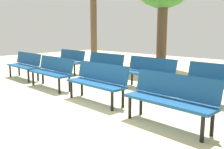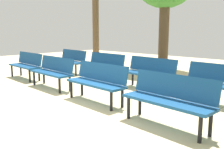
{
  "view_description": "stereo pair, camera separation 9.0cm",
  "coord_description": "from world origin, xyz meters",
  "px_view_note": "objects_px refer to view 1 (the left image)",
  "views": [
    {
      "loc": [
        4.07,
        -2.17,
        1.59
      ],
      "look_at": [
        0.0,
        2.14,
        0.55
      ],
      "focal_mm": 39.7,
      "sensor_mm": 36.0,
      "label": 1
    },
    {
      "loc": [
        4.14,
        -2.11,
        1.59
      ],
      "look_at": [
        0.0,
        2.14,
        0.55
      ],
      "focal_mm": 39.7,
      "sensor_mm": 36.0,
      "label": 2
    }
  ],
  "objects_px": {
    "bench_r1_c0": "(69,60)",
    "bench_r1_c3": "(219,81)",
    "bench_r1_c2": "(149,71)",
    "tree_1": "(94,31)",
    "bench_r1_c1": "(103,65)",
    "bench_r0_c1": "(52,70)",
    "bench_r0_c0": "(25,64)",
    "bench_r0_c2": "(98,80)",
    "bench_r0_c3": "(170,97)"
  },
  "relations": [
    {
      "from": "bench_r1_c3",
      "to": "bench_r1_c2",
      "type": "bearing_deg",
      "value": -178.45
    },
    {
      "from": "bench_r1_c3",
      "to": "tree_1",
      "type": "height_order",
      "value": "tree_1"
    },
    {
      "from": "bench_r0_c0",
      "to": "bench_r0_c2",
      "type": "distance_m",
      "value": 3.83
    },
    {
      "from": "bench_r1_c1",
      "to": "bench_r1_c2",
      "type": "relative_size",
      "value": 0.99
    },
    {
      "from": "bench_r1_c0",
      "to": "bench_r1_c2",
      "type": "xyz_separation_m",
      "value": [
        3.85,
        -0.21,
        0.0
      ]
    },
    {
      "from": "bench_r1_c1",
      "to": "bench_r0_c2",
      "type": "bearing_deg",
      "value": -44.34
    },
    {
      "from": "bench_r1_c2",
      "to": "bench_r1_c3",
      "type": "height_order",
      "value": "same"
    },
    {
      "from": "bench_r0_c0",
      "to": "bench_r1_c3",
      "type": "relative_size",
      "value": 0.99
    },
    {
      "from": "bench_r0_c1",
      "to": "bench_r0_c2",
      "type": "bearing_deg",
      "value": -0.7
    },
    {
      "from": "bench_r0_c2",
      "to": "bench_r0_c1",
      "type": "bearing_deg",
      "value": 179.47
    },
    {
      "from": "bench_r0_c2",
      "to": "bench_r1_c0",
      "type": "relative_size",
      "value": 0.99
    },
    {
      "from": "bench_r1_c1",
      "to": "bench_r1_c3",
      "type": "distance_m",
      "value": 3.81
    },
    {
      "from": "tree_1",
      "to": "bench_r0_c1",
      "type": "bearing_deg",
      "value": -54.71
    },
    {
      "from": "bench_r0_c0",
      "to": "bench_r1_c0",
      "type": "bearing_deg",
      "value": 89.84
    },
    {
      "from": "bench_r1_c0",
      "to": "bench_r1_c1",
      "type": "xyz_separation_m",
      "value": [
        1.98,
        -0.12,
        0.0
      ]
    },
    {
      "from": "bench_r0_c1",
      "to": "bench_r1_c3",
      "type": "bearing_deg",
      "value": 24.2
    },
    {
      "from": "bench_r0_c0",
      "to": "tree_1",
      "type": "bearing_deg",
      "value": 109.52
    },
    {
      "from": "bench_r1_c1",
      "to": "tree_1",
      "type": "distance_m",
      "value": 4.52
    },
    {
      "from": "bench_r1_c0",
      "to": "bench_r1_c1",
      "type": "relative_size",
      "value": 1.01
    },
    {
      "from": "bench_r0_c2",
      "to": "bench_r1_c3",
      "type": "xyz_separation_m",
      "value": [
        2.04,
        1.73,
        0.0
      ]
    },
    {
      "from": "bench_r0_c2",
      "to": "tree_1",
      "type": "xyz_separation_m",
      "value": [
        -5.18,
        4.64,
        1.11
      ]
    },
    {
      "from": "bench_r0_c0",
      "to": "bench_r1_c2",
      "type": "xyz_separation_m",
      "value": [
        3.93,
        1.58,
        0.0
      ]
    },
    {
      "from": "bench_r0_c2",
      "to": "bench_r1_c2",
      "type": "relative_size",
      "value": 0.99
    },
    {
      "from": "bench_r1_c1",
      "to": "bench_r1_c2",
      "type": "bearing_deg",
      "value": 0.31
    },
    {
      "from": "bench_r0_c1",
      "to": "bench_r0_c2",
      "type": "height_order",
      "value": "same"
    },
    {
      "from": "bench_r0_c2",
      "to": "bench_r0_c3",
      "type": "distance_m",
      "value": 1.94
    },
    {
      "from": "bench_r1_c2",
      "to": "tree_1",
      "type": "distance_m",
      "value": 6.09
    },
    {
      "from": "bench_r0_c1",
      "to": "bench_r1_c3",
      "type": "relative_size",
      "value": 0.99
    },
    {
      "from": "bench_r0_c1",
      "to": "bench_r1_c2",
      "type": "relative_size",
      "value": 0.99
    },
    {
      "from": "bench_r1_c2",
      "to": "bench_r1_c3",
      "type": "relative_size",
      "value": 1.0
    },
    {
      "from": "bench_r1_c0",
      "to": "bench_r1_c3",
      "type": "xyz_separation_m",
      "value": [
        5.78,
        -0.3,
        0.0
      ]
    },
    {
      "from": "bench_r0_c2",
      "to": "tree_1",
      "type": "height_order",
      "value": "tree_1"
    },
    {
      "from": "bench_r0_c3",
      "to": "tree_1",
      "type": "bearing_deg",
      "value": 148.62
    },
    {
      "from": "bench_r1_c1",
      "to": "bench_r1_c3",
      "type": "bearing_deg",
      "value": 0.2
    },
    {
      "from": "bench_r0_c3",
      "to": "tree_1",
      "type": "distance_m",
      "value": 8.65
    },
    {
      "from": "bench_r0_c0",
      "to": "bench_r0_c3",
      "type": "height_order",
      "value": "same"
    },
    {
      "from": "bench_r0_c3",
      "to": "bench_r1_c1",
      "type": "relative_size",
      "value": 1.0
    },
    {
      "from": "bench_r0_c0",
      "to": "bench_r0_c3",
      "type": "distance_m",
      "value": 5.77
    },
    {
      "from": "bench_r1_c1",
      "to": "tree_1",
      "type": "bearing_deg",
      "value": 144.21
    },
    {
      "from": "bench_r1_c0",
      "to": "tree_1",
      "type": "distance_m",
      "value": 3.18
    },
    {
      "from": "bench_r1_c3",
      "to": "bench_r0_c2",
      "type": "bearing_deg",
      "value": -135.38
    },
    {
      "from": "bench_r0_c2",
      "to": "tree_1",
      "type": "distance_m",
      "value": 7.04
    },
    {
      "from": "bench_r0_c3",
      "to": "bench_r1_c2",
      "type": "distance_m",
      "value": 2.69
    },
    {
      "from": "bench_r0_c1",
      "to": "bench_r0_c2",
      "type": "distance_m",
      "value": 1.96
    },
    {
      "from": "bench_r1_c0",
      "to": "bench_r1_c1",
      "type": "height_order",
      "value": "same"
    },
    {
      "from": "bench_r0_c1",
      "to": "bench_r1_c0",
      "type": "relative_size",
      "value": 0.99
    },
    {
      "from": "bench_r0_c2",
      "to": "bench_r1_c3",
      "type": "relative_size",
      "value": 0.99
    },
    {
      "from": "bench_r1_c2",
      "to": "bench_r0_c0",
      "type": "bearing_deg",
      "value": -153.47
    },
    {
      "from": "bench_r0_c3",
      "to": "tree_1",
      "type": "height_order",
      "value": "tree_1"
    },
    {
      "from": "bench_r0_c1",
      "to": "bench_r0_c3",
      "type": "bearing_deg",
      "value": -1.56
    }
  ]
}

